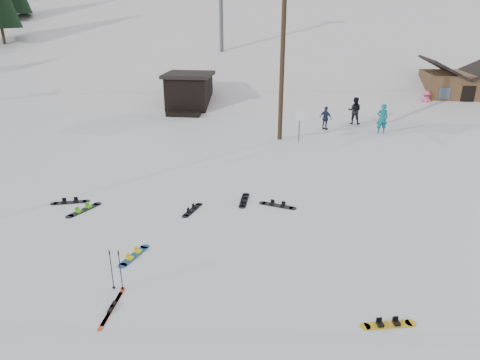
# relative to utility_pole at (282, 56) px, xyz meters

# --- Properties ---
(ground) EXTENTS (200.00, 200.00, 0.00)m
(ground) POSITION_rel_utility_pole_xyz_m (-2.00, -14.00, -4.68)
(ground) COLOR white
(ground) RESTS_ON ground
(ski_slope) EXTENTS (60.00, 85.24, 65.97)m
(ski_slope) POSITION_rel_utility_pole_xyz_m (-2.00, 41.00, -16.68)
(ski_slope) COLOR white
(ski_slope) RESTS_ON ground
(ridge_left) EXTENTS (47.54, 95.03, 58.38)m
(ridge_left) POSITION_rel_utility_pole_xyz_m (-38.00, 34.00, -15.68)
(ridge_left) COLOR white
(ridge_left) RESTS_ON ground
(treeline_crest) EXTENTS (50.00, 6.00, 10.00)m
(treeline_crest) POSITION_rel_utility_pole_xyz_m (-2.00, 72.00, -4.68)
(treeline_crest) COLOR black
(treeline_crest) RESTS_ON ski_slope
(utility_pole) EXTENTS (2.00, 0.26, 9.00)m
(utility_pole) POSITION_rel_utility_pole_xyz_m (0.00, 0.00, 0.00)
(utility_pole) COLOR #3A2819
(utility_pole) RESTS_ON ground
(trail_sign) EXTENTS (0.50, 0.09, 1.85)m
(trail_sign) POSITION_rel_utility_pole_xyz_m (1.10, -0.42, -3.41)
(trail_sign) COLOR #595B60
(trail_sign) RESTS_ON ground
(lift_hut) EXTENTS (3.40, 4.10, 2.75)m
(lift_hut) POSITION_rel_utility_pole_xyz_m (-7.00, 6.94, -3.32)
(lift_hut) COLOR black
(lift_hut) RESTS_ON ground
(lift_tower_near) EXTENTS (2.20, 0.36, 8.00)m
(lift_tower_near) POSITION_rel_utility_pole_xyz_m (-6.00, 16.00, 3.18)
(lift_tower_near) COLOR #595B60
(lift_tower_near) RESTS_ON ski_slope
(cabin) EXTENTS (5.39, 4.40, 3.77)m
(cabin) POSITION_rel_utility_pole_xyz_m (13.00, 10.00, -3.20)
(cabin) COLOR brown
(cabin) RESTS_ON ground
(hero_snowboard) EXTENTS (0.57, 1.40, 0.10)m
(hero_snowboard) POSITION_rel_utility_pole_xyz_m (-3.93, -13.42, -4.65)
(hero_snowboard) COLOR #174D97
(hero_snowboard) RESTS_ON ground
(hero_skis) EXTENTS (0.14, 1.63, 0.08)m
(hero_skis) POSITION_rel_utility_pole_xyz_m (-3.61, -15.87, -4.66)
(hero_skis) COLOR red
(hero_skis) RESTS_ON ground
(ski_poles) EXTENTS (0.33, 0.09, 1.20)m
(ski_poles) POSITION_rel_utility_pole_xyz_m (-3.75, -15.09, -4.06)
(ski_poles) COLOR black
(ski_poles) RESTS_ON ground
(board_scatter_a) EXTENTS (1.42, 0.64, 0.10)m
(board_scatter_a) POSITION_rel_utility_pole_xyz_m (-7.78, -9.96, -4.65)
(board_scatter_a) COLOR black
(board_scatter_a) RESTS_ON ground
(board_scatter_b) EXTENTS (0.54, 1.34, 0.10)m
(board_scatter_b) POSITION_rel_utility_pole_xyz_m (-2.89, -10.04, -4.66)
(board_scatter_b) COLOR black
(board_scatter_b) RESTS_ON ground
(board_scatter_c) EXTENTS (0.83, 1.45, 0.11)m
(board_scatter_c) POSITION_rel_utility_pole_xyz_m (-6.93, -10.54, -4.65)
(board_scatter_c) COLOR black
(board_scatter_c) RESTS_ON ground
(board_scatter_d) EXTENTS (1.46, 0.62, 0.11)m
(board_scatter_d) POSITION_rel_utility_pole_xyz_m (0.26, -9.26, -4.65)
(board_scatter_d) COLOR black
(board_scatter_d) RESTS_ON ground
(board_scatter_e) EXTENTS (1.35, 0.52, 0.10)m
(board_scatter_e) POSITION_rel_utility_pole_xyz_m (3.15, -15.64, -4.66)
(board_scatter_e) COLOR yellow
(board_scatter_e) RESTS_ON ground
(board_scatter_f) EXTENTS (0.29, 1.48, 0.10)m
(board_scatter_f) POSITION_rel_utility_pole_xyz_m (-1.06, -8.94, -4.65)
(board_scatter_f) COLOR black
(board_scatter_f) RESTS_ON ground
(skier_teal) EXTENTS (0.69, 0.49, 1.80)m
(skier_teal) POSITION_rel_utility_pole_xyz_m (6.08, 2.08, -3.78)
(skier_teal) COLOR #0B6E75
(skier_teal) RESTS_ON ground
(skier_dark) EXTENTS (0.98, 0.83, 1.77)m
(skier_dark) POSITION_rel_utility_pole_xyz_m (4.72, 4.23, -3.80)
(skier_dark) COLOR black
(skier_dark) RESTS_ON ground
(skier_pink) EXTENTS (1.08, 0.63, 1.66)m
(skier_pink) POSITION_rel_utility_pole_xyz_m (10.16, 7.89, -3.85)
(skier_pink) COLOR #F65783
(skier_pink) RESTS_ON ground
(skier_navy) EXTENTS (0.90, 0.79, 1.46)m
(skier_navy) POSITION_rel_utility_pole_xyz_m (2.76, 2.50, -3.95)
(skier_navy) COLOR #1C2747
(skier_navy) RESTS_ON ground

